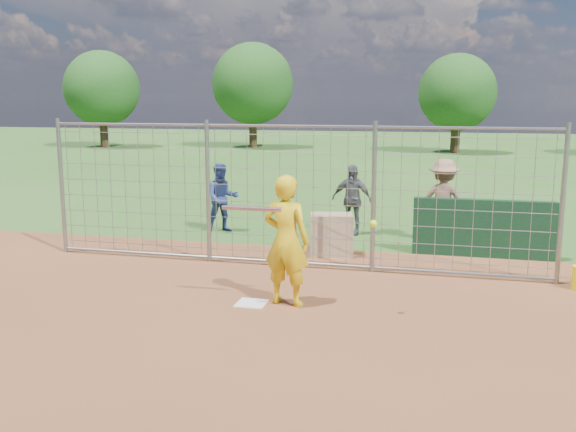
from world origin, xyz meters
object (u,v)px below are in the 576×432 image
(equipment_bin, at_px, (331,235))
(bystander_b, at_px, (352,200))
(batter, at_px, (286,240))
(bystander_a, at_px, (222,198))
(bystander_c, at_px, (444,201))

(equipment_bin, bearing_deg, bystander_b, 75.12)
(batter, bearing_deg, equipment_bin, -81.11)
(bystander_a, distance_m, equipment_bin, 3.21)
(bystander_a, xyz_separation_m, bystander_b, (2.86, 0.45, 0.01))
(bystander_b, height_order, bystander_c, bystander_c)
(bystander_c, distance_m, equipment_bin, 2.72)
(bystander_b, bearing_deg, bystander_c, 1.22)
(bystander_b, relative_size, bystander_c, 0.89)
(bystander_c, relative_size, equipment_bin, 2.18)
(bystander_a, relative_size, equipment_bin, 1.93)
(batter, bearing_deg, bystander_b, -81.28)
(batter, distance_m, bystander_a, 5.40)
(batter, xyz_separation_m, bystander_b, (0.18, 5.13, -0.18))
(batter, height_order, bystander_b, batter)
(batter, height_order, bystander_c, batter)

